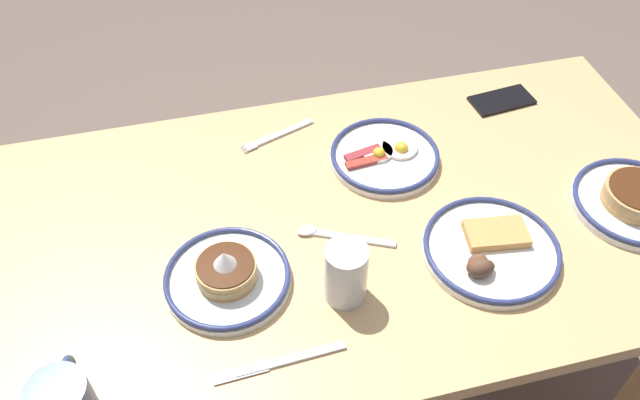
# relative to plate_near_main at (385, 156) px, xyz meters

# --- Properties ---
(ground_plane) EXTENTS (6.00, 6.00, 0.00)m
(ground_plane) POSITION_rel_plate_near_main_xyz_m (0.10, 0.14, -0.77)
(ground_plane) COLOR #6D5B50
(dining_table) EXTENTS (1.40, 0.77, 0.76)m
(dining_table) POSITION_rel_plate_near_main_xyz_m (0.10, 0.14, -0.12)
(dining_table) COLOR tan
(dining_table) RESTS_ON ground_plane
(plate_near_main) EXTENTS (0.23, 0.23, 0.04)m
(plate_near_main) POSITION_rel_plate_near_main_xyz_m (0.00, 0.00, 0.00)
(plate_near_main) COLOR white
(plate_near_main) RESTS_ON dining_table
(plate_center_pancakes) EXTENTS (0.23, 0.23, 0.08)m
(plate_center_pancakes) POSITION_rel_plate_near_main_xyz_m (0.37, 0.23, 0.01)
(plate_center_pancakes) COLOR white
(plate_center_pancakes) RESTS_ON dining_table
(plate_far_companion) EXTENTS (0.24, 0.24, 0.05)m
(plate_far_companion) POSITION_rel_plate_near_main_xyz_m (-0.43, 0.25, 0.01)
(plate_far_companion) COLOR white
(plate_far_companion) RESTS_ON dining_table
(plate_far_side) EXTENTS (0.25, 0.25, 0.05)m
(plate_far_side) POSITION_rel_plate_near_main_xyz_m (-0.11, 0.29, 0.00)
(plate_far_side) COLOR white
(plate_far_side) RESTS_ON dining_table
(drinking_glass) EXTENTS (0.07, 0.07, 0.12)m
(drinking_glass) POSITION_rel_plate_near_main_xyz_m (0.17, 0.31, 0.04)
(drinking_glass) COLOR silver
(drinking_glass) RESTS_ON dining_table
(cell_phone) EXTENTS (0.15, 0.09, 0.01)m
(cell_phone) POSITION_rel_plate_near_main_xyz_m (-0.33, -0.12, -0.01)
(cell_phone) COLOR black
(cell_phone) RESTS_ON dining_table
(fork_near) EXTENTS (0.17, 0.08, 0.01)m
(fork_near) POSITION_rel_plate_near_main_xyz_m (0.20, -0.13, -0.01)
(fork_near) COLOR silver
(fork_near) RESTS_ON dining_table
(butter_knife) EXTENTS (0.22, 0.03, 0.01)m
(butter_knife) POSITION_rel_plate_near_main_xyz_m (0.31, 0.41, -0.01)
(butter_knife) COLOR silver
(butter_knife) RESTS_ON dining_table
(tea_spoon) EXTENTS (0.18, 0.09, 0.01)m
(tea_spoon) POSITION_rel_plate_near_main_xyz_m (0.16, 0.18, -0.01)
(tea_spoon) COLOR silver
(tea_spoon) RESTS_ON dining_table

